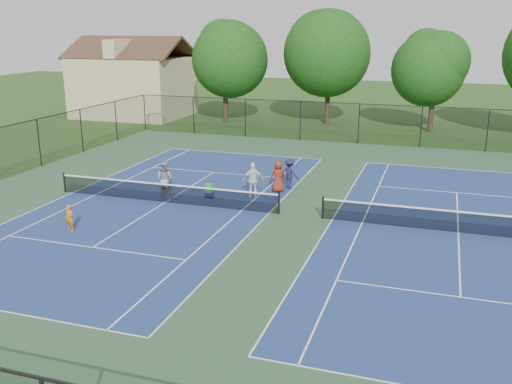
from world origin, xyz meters
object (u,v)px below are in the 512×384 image
(tree_back_a, at_px, (225,55))
(bystander_b, at_px, (290,174))
(tree_back_c, at_px, (435,65))
(ball_crate, at_px, (209,195))
(child_player, at_px, (70,218))
(bystander_c, at_px, (278,176))
(tree_back_b, at_px, (329,49))
(bystander_a, at_px, (253,180))
(instructor, at_px, (165,179))
(ball_hopper, at_px, (209,188))
(clapboard_house, at_px, (133,84))

(tree_back_a, distance_m, bystander_b, 23.17)
(tree_back_c, distance_m, bystander_b, 22.12)
(ball_crate, bearing_deg, tree_back_a, 109.08)
(child_player, bearing_deg, bystander_c, 61.22)
(tree_back_a, height_order, tree_back_b, tree_back_b)
(bystander_a, xyz_separation_m, bystander_c, (0.94, 1.36, -0.06))
(tree_back_b, bearing_deg, instructor, -97.65)
(child_player, height_order, ball_crate, child_player)
(bystander_a, xyz_separation_m, ball_hopper, (-2.09, -0.88, -0.38))
(tree_back_a, distance_m, instructor, 24.40)
(clapboard_house, bearing_deg, instructor, -57.16)
(clapboard_house, relative_size, instructor, 5.55)
(tree_back_a, distance_m, ball_hopper, 24.57)
(ball_hopper, bearing_deg, bystander_c, 36.40)
(instructor, xyz_separation_m, bystander_a, (4.30, 1.45, -0.05))
(tree_back_a, relative_size, instructor, 4.70)
(tree_back_c, distance_m, bystander_c, 23.02)
(tree_back_c, height_order, instructor, tree_back_c)
(tree_back_b, relative_size, child_player, 8.66)
(tree_back_b, bearing_deg, ball_hopper, -92.72)
(tree_back_c, distance_m, clapboard_house, 28.10)
(bystander_a, relative_size, ball_hopper, 4.20)
(bystander_c, relative_size, ball_crate, 4.14)
(bystander_a, bearing_deg, ball_hopper, -0.98)
(tree_back_a, relative_size, bystander_b, 5.46)
(tree_back_c, bearing_deg, tree_back_a, -176.82)
(bystander_a, distance_m, ball_hopper, 2.30)
(clapboard_house, bearing_deg, child_player, -65.04)
(tree_back_a, xyz_separation_m, bystander_a, (9.92, -21.75, -5.12))
(tree_back_b, distance_m, clapboard_house, 19.35)
(tree_back_c, bearing_deg, instructor, -117.10)
(ball_crate, bearing_deg, bystander_a, 22.88)
(clapboard_house, xyz_separation_m, child_player, (13.96, -30.00, -2.51))
(child_player, height_order, bystander_a, bystander_a)
(instructor, bearing_deg, ball_crate, -152.85)
(instructor, bearing_deg, clapboard_house, -44.50)
(tree_back_c, xyz_separation_m, bystander_c, (-7.14, -21.39, -4.62))
(bystander_a, xyz_separation_m, ball_crate, (-2.09, -0.88, -0.76))
(tree_back_b, height_order, ball_hopper, tree_back_b)
(tree_back_a, relative_size, bystander_c, 5.30)
(tree_back_b, distance_m, ball_crate, 25.48)
(tree_back_b, bearing_deg, ball_crate, -92.72)
(clapboard_house, height_order, bystander_a, clapboard_house)
(tree_back_a, height_order, clapboard_house, tree_back_a)
(ball_hopper, bearing_deg, clapboard_house, 127.03)
(tree_back_b, height_order, instructor, tree_back_b)
(tree_back_c, relative_size, bystander_b, 5.01)
(bystander_a, bearing_deg, tree_back_b, -111.64)
(tree_back_c, xyz_separation_m, ball_crate, (-10.17, -23.63, -5.32))
(tree_back_a, relative_size, clapboard_house, 0.85)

